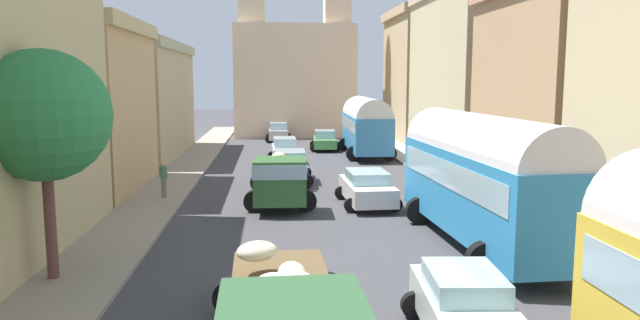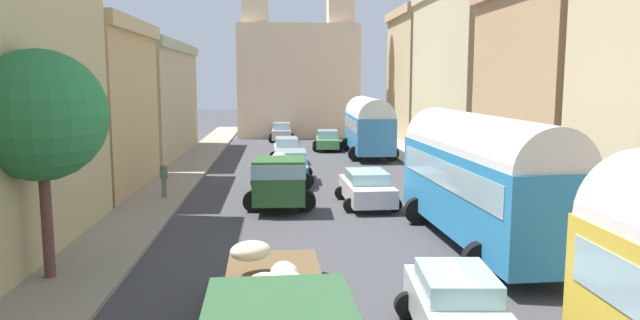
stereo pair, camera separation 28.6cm
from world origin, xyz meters
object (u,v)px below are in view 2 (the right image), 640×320
(cargo_truck_1, at_px, (280,178))
(car_2, at_px, (282,132))
(car_0, at_px, (291,166))
(pedestrian_2, at_px, (164,178))
(parked_bus_2, at_px, (368,124))
(cargo_truck_0, at_px, (277,319))
(car_3, at_px, (456,306))
(car_5, at_px, (327,140))
(parked_bus_1, at_px, (480,174))
(car_1, at_px, (287,150))
(car_4, at_px, (367,188))

(cargo_truck_1, relative_size, car_2, 1.88)
(car_0, height_order, pedestrian_2, pedestrian_2)
(parked_bus_2, xyz_separation_m, cargo_truck_0, (-6.28, -30.61, -1.11))
(cargo_truck_0, height_order, car_3, cargo_truck_0)
(car_3, distance_m, car_5, 32.84)
(parked_bus_1, xyz_separation_m, car_1, (-5.86, 19.33, -1.55))
(car_2, relative_size, car_3, 1.03)
(parked_bus_2, xyz_separation_m, car_0, (-5.62, -10.26, -1.41))
(car_0, bearing_deg, car_4, -62.52)
(parked_bus_1, bearing_deg, cargo_truck_0, -128.48)
(parked_bus_1, height_order, car_5, parked_bus_1)
(car_1, relative_size, car_2, 1.09)
(car_0, xyz_separation_m, car_5, (3.05, 13.79, -0.07))
(parked_bus_2, height_order, car_5, parked_bus_2)
(car_4, xyz_separation_m, pedestrian_2, (-8.78, 1.73, 0.23))
(cargo_truck_0, bearing_deg, parked_bus_1, 51.52)
(cargo_truck_0, distance_m, car_3, 3.87)
(parked_bus_1, distance_m, pedestrian_2, 14.06)
(parked_bus_1, distance_m, car_1, 20.26)
(car_5, bearing_deg, cargo_truck_0, -96.20)
(parked_bus_2, xyz_separation_m, car_1, (-5.73, -3.22, -1.42))
(car_3, relative_size, car_5, 0.93)
(parked_bus_2, relative_size, car_2, 2.27)
(car_4, bearing_deg, car_1, 103.87)
(pedestrian_2, bearing_deg, car_0, 36.59)
(parked_bus_2, xyz_separation_m, car_5, (-2.57, 3.52, -1.48))
(car_5, bearing_deg, car_1, -115.13)
(cargo_truck_0, height_order, car_1, cargo_truck_0)
(cargo_truck_0, bearing_deg, car_1, 88.86)
(car_1, distance_m, car_2, 13.16)
(parked_bus_2, xyz_separation_m, car_3, (-2.65, -29.31, -1.48))
(cargo_truck_1, relative_size, car_4, 1.73)
(car_5, bearing_deg, car_0, -102.46)
(parked_bus_1, bearing_deg, cargo_truck_1, 133.08)
(car_2, distance_m, car_5, 7.27)
(cargo_truck_0, bearing_deg, car_5, 83.80)
(parked_bus_1, xyz_separation_m, pedestrian_2, (-11.44, 8.06, -1.37))
(cargo_truck_0, bearing_deg, car_2, 89.60)
(car_0, xyz_separation_m, car_3, (2.97, -19.05, -0.07))
(cargo_truck_0, distance_m, car_2, 40.55)
(parked_bus_2, bearing_deg, car_1, -150.70)
(parked_bus_1, bearing_deg, parked_bus_2, 90.33)
(parked_bus_1, xyz_separation_m, car_2, (-6.13, 32.49, -1.55))
(cargo_truck_0, xyz_separation_m, car_3, (3.63, 1.29, -0.37))
(pedestrian_2, bearing_deg, cargo_truck_0, -72.67)
(car_1, distance_m, car_5, 7.45)
(car_5, bearing_deg, cargo_truck_1, -100.62)
(parked_bus_2, bearing_deg, car_0, -118.69)
(parked_bus_2, height_order, cargo_truck_1, parked_bus_2)
(car_0, distance_m, car_4, 6.71)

